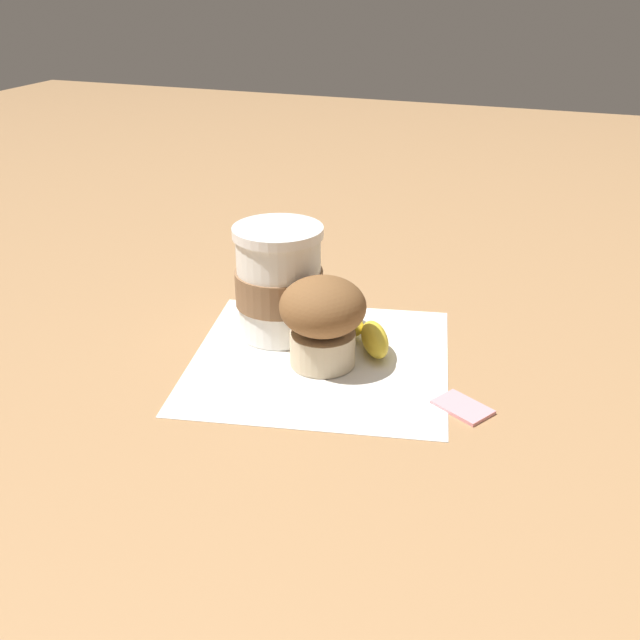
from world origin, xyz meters
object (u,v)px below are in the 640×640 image
(coffee_cup, at_px, (279,282))
(sugar_packet, at_px, (463,406))
(banana, at_px, (333,321))
(muffin, at_px, (323,317))

(coffee_cup, xyz_separation_m, sugar_packet, (0.21, -0.08, -0.06))
(sugar_packet, bearing_deg, banana, 148.17)
(sugar_packet, bearing_deg, muffin, 166.78)
(sugar_packet, bearing_deg, coffee_cup, 158.65)
(coffee_cup, xyz_separation_m, banana, (0.06, 0.01, -0.04))
(coffee_cup, bearing_deg, sugar_packet, -21.35)
(coffee_cup, xyz_separation_m, muffin, (0.07, -0.05, -0.01))
(coffee_cup, distance_m, muffin, 0.08)
(banana, bearing_deg, coffee_cup, -165.57)
(muffin, relative_size, sugar_packet, 1.81)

